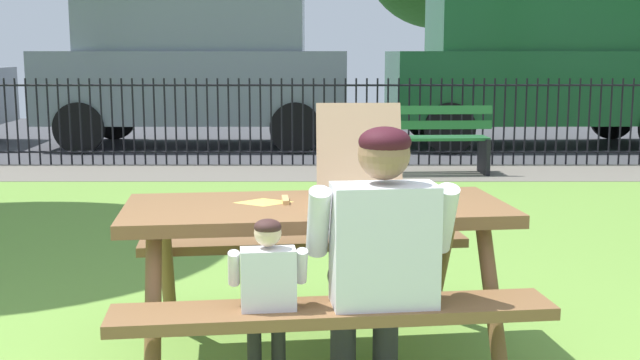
{
  "coord_description": "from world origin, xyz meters",
  "views": [
    {
      "loc": [
        0.16,
        -2.53,
        1.48
      ],
      "look_at": [
        0.16,
        1.94,
        0.75
      ],
      "focal_mm": 44.02,
      "sensor_mm": 36.0,
      "label": 1
    }
  ],
  "objects_px": {
    "pizza_box_open": "(359,177)",
    "adult_at_table": "(378,252)",
    "pizza_slice_on_table": "(266,201)",
    "parked_car_center": "(539,64)",
    "parked_car_left": "(195,64)",
    "picnic_table_foreground": "(315,240)",
    "park_bench_center": "(422,141)",
    "child_at_table": "(266,294)"
  },
  "relations": [
    {
      "from": "adult_at_table",
      "to": "parked_car_left",
      "type": "xyz_separation_m",
      "value": [
        -2.2,
        9.33,
        0.65
      ]
    },
    {
      "from": "adult_at_table",
      "to": "child_at_table",
      "type": "relative_size",
      "value": 1.43
    },
    {
      "from": "pizza_slice_on_table",
      "to": "parked_car_center",
      "type": "relative_size",
      "value": 0.05
    },
    {
      "from": "park_bench_center",
      "to": "parked_car_center",
      "type": "xyz_separation_m",
      "value": [
        2.22,
        2.98,
        0.89
      ]
    },
    {
      "from": "pizza_slice_on_table",
      "to": "parked_car_left",
      "type": "relative_size",
      "value": 0.05
    },
    {
      "from": "park_bench_center",
      "to": "pizza_slice_on_table",
      "type": "bearing_deg",
      "value": -104.54
    },
    {
      "from": "child_at_table",
      "to": "parked_car_center",
      "type": "height_order",
      "value": "parked_car_center"
    },
    {
      "from": "parked_car_left",
      "to": "adult_at_table",
      "type": "bearing_deg",
      "value": -76.73
    },
    {
      "from": "picnic_table_foreground",
      "to": "pizza_slice_on_table",
      "type": "xyz_separation_m",
      "value": [
        -0.23,
        0.05,
        0.18
      ]
    },
    {
      "from": "adult_at_table",
      "to": "child_at_table",
      "type": "xyz_separation_m",
      "value": [
        -0.46,
        -0.09,
        -0.15
      ]
    },
    {
      "from": "parked_car_center",
      "to": "park_bench_center",
      "type": "bearing_deg",
      "value": -126.68
    },
    {
      "from": "pizza_box_open",
      "to": "parked_car_center",
      "type": "bearing_deg",
      "value": 69.42
    },
    {
      "from": "adult_at_table",
      "to": "park_bench_center",
      "type": "relative_size",
      "value": 0.73
    },
    {
      "from": "pizza_slice_on_table",
      "to": "child_at_table",
      "type": "xyz_separation_m",
      "value": [
        0.04,
        -0.61,
        -0.27
      ]
    },
    {
      "from": "picnic_table_foreground",
      "to": "pizza_box_open",
      "type": "bearing_deg",
      "value": 28.16
    },
    {
      "from": "pizza_slice_on_table",
      "to": "picnic_table_foreground",
      "type": "bearing_deg",
      "value": -11.34
    },
    {
      "from": "child_at_table",
      "to": "pizza_box_open",
      "type": "bearing_deg",
      "value": 58.53
    },
    {
      "from": "park_bench_center",
      "to": "adult_at_table",
      "type": "bearing_deg",
      "value": -99.1
    },
    {
      "from": "picnic_table_foreground",
      "to": "adult_at_table",
      "type": "bearing_deg",
      "value": -60.95
    },
    {
      "from": "parked_car_left",
      "to": "parked_car_center",
      "type": "height_order",
      "value": "same"
    },
    {
      "from": "pizza_slice_on_table",
      "to": "adult_at_table",
      "type": "height_order",
      "value": "adult_at_table"
    },
    {
      "from": "park_bench_center",
      "to": "picnic_table_foreground",
      "type": "bearing_deg",
      "value": -102.29
    },
    {
      "from": "child_at_table",
      "to": "parked_car_center",
      "type": "bearing_deg",
      "value": 68.57
    },
    {
      "from": "pizza_box_open",
      "to": "child_at_table",
      "type": "relative_size",
      "value": 0.63
    },
    {
      "from": "picnic_table_foreground",
      "to": "child_at_table",
      "type": "relative_size",
      "value": 2.37
    },
    {
      "from": "pizza_box_open",
      "to": "adult_at_table",
      "type": "xyz_separation_m",
      "value": [
        0.05,
        -0.59,
        -0.22
      ]
    },
    {
      "from": "pizza_slice_on_table",
      "to": "adult_at_table",
      "type": "xyz_separation_m",
      "value": [
        0.49,
        -0.52,
        -0.12
      ]
    },
    {
      "from": "child_at_table",
      "to": "park_bench_center",
      "type": "xyz_separation_m",
      "value": [
        1.48,
        6.44,
        -0.09
      ]
    },
    {
      "from": "pizza_box_open",
      "to": "park_bench_center",
      "type": "bearing_deg",
      "value": 79.53
    },
    {
      "from": "picnic_table_foreground",
      "to": "adult_at_table",
      "type": "relative_size",
      "value": 1.65
    },
    {
      "from": "pizza_box_open",
      "to": "park_bench_center",
      "type": "height_order",
      "value": "pizza_box_open"
    },
    {
      "from": "adult_at_table",
      "to": "parked_car_center",
      "type": "distance_m",
      "value": 9.89
    },
    {
      "from": "park_bench_center",
      "to": "parked_car_center",
      "type": "bearing_deg",
      "value": 53.32
    },
    {
      "from": "picnic_table_foreground",
      "to": "child_at_table",
      "type": "bearing_deg",
      "value": -109.42
    },
    {
      "from": "pizza_box_open",
      "to": "pizza_slice_on_table",
      "type": "bearing_deg",
      "value": -171.27
    },
    {
      "from": "picnic_table_foreground",
      "to": "parked_car_left",
      "type": "xyz_separation_m",
      "value": [
        -1.94,
        8.85,
        0.71
      ]
    },
    {
      "from": "pizza_slice_on_table",
      "to": "parked_car_center",
      "type": "height_order",
      "value": "parked_car_center"
    },
    {
      "from": "picnic_table_foreground",
      "to": "parked_car_left",
      "type": "bearing_deg",
      "value": 102.34
    },
    {
      "from": "pizza_box_open",
      "to": "picnic_table_foreground",
      "type": "bearing_deg",
      "value": -151.84
    },
    {
      "from": "pizza_slice_on_table",
      "to": "parked_car_left",
      "type": "height_order",
      "value": "parked_car_left"
    },
    {
      "from": "pizza_slice_on_table",
      "to": "park_bench_center",
      "type": "height_order",
      "value": "park_bench_center"
    },
    {
      "from": "pizza_box_open",
      "to": "parked_car_center",
      "type": "relative_size",
      "value": 0.11
    }
  ]
}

